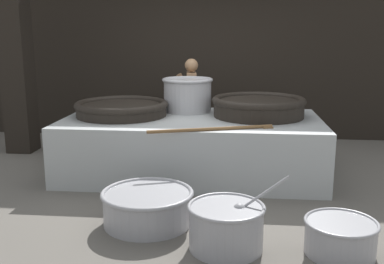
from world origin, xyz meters
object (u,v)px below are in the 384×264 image
at_px(giant_wok_far, 259,106).
at_px(prep_bowl_meat, 148,206).
at_px(stock_pot, 188,94).
at_px(prep_bowl_vegetables, 226,225).
at_px(prep_bowl_extra, 340,236).
at_px(giant_wok_near, 122,108).
at_px(cook, 191,102).

relative_size(giant_wok_far, prep_bowl_meat, 1.36).
relative_size(giant_wok_far, stock_pot, 1.74).
distance_m(giant_wok_far, prep_bowl_vegetables, 2.49).
bearing_deg(prep_bowl_extra, giant_wok_near, 137.98).
xyz_separation_m(cook, prep_bowl_extra, (1.64, -3.29, -0.64)).
xyz_separation_m(giant_wok_near, giant_wok_far, (1.87, 0.13, 0.04)).
bearing_deg(giant_wok_far, prep_bowl_meat, -121.71).
height_order(stock_pot, prep_bowl_vegetables, stock_pot).
relative_size(giant_wok_near, prep_bowl_meat, 1.37).
distance_m(giant_wok_near, prep_bowl_meat, 2.02).
distance_m(giant_wok_far, stock_pot, 1.06).
xyz_separation_m(prep_bowl_meat, prep_bowl_extra, (1.79, -0.47, -0.02)).
height_order(giant_wok_far, prep_bowl_extra, giant_wok_far).
height_order(stock_pot, prep_bowl_meat, stock_pot).
bearing_deg(prep_bowl_extra, cook, 116.41).
height_order(stock_pot, cook, cook).
height_order(giant_wok_far, prep_bowl_vegetables, giant_wok_far).
bearing_deg(prep_bowl_vegetables, prep_bowl_meat, 149.86).
bearing_deg(prep_bowl_vegetables, giant_wok_far, 81.10).
distance_m(giant_wok_far, prep_bowl_extra, 2.56).
xyz_separation_m(giant_wok_near, prep_bowl_vegetables, (1.50, -2.23, -0.66)).
xyz_separation_m(giant_wok_near, prep_bowl_meat, (0.70, -1.77, -0.69)).
distance_m(stock_pot, prep_bowl_meat, 2.36).
height_order(giant_wok_far, stock_pot, stock_pot).
relative_size(giant_wok_far, prep_bowl_extra, 1.99).
distance_m(giant_wok_far, prep_bowl_meat, 2.34).
distance_m(stock_pot, prep_bowl_vegetables, 2.86).
distance_m(cook, prep_bowl_extra, 3.73).
relative_size(stock_pot, prep_bowl_extra, 1.15).
relative_size(stock_pot, prep_bowl_meat, 0.78).
bearing_deg(stock_pot, prep_bowl_vegetables, -76.63).
bearing_deg(cook, prep_bowl_extra, 109.27).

